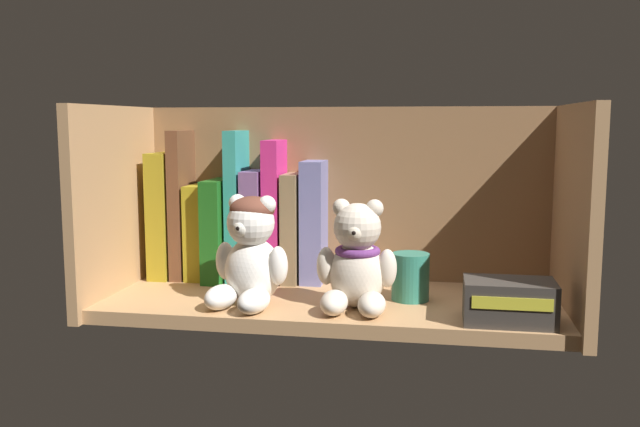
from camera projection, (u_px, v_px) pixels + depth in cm
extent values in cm
cube|color=tan|center=(332.00, 304.00, 101.55)|extent=(66.07, 26.09, 2.00)
cube|color=olive|center=(345.00, 200.00, 112.99)|extent=(68.47, 1.20, 30.45)
cube|color=tan|center=(117.00, 205.00, 105.54)|extent=(1.60, 28.49, 30.45)
cube|color=tan|center=(574.00, 215.00, 93.81)|extent=(1.60, 28.49, 30.45)
cube|color=olive|center=(169.00, 214.00, 115.73)|extent=(3.33, 11.88, 20.94)
cube|color=brown|center=(186.00, 204.00, 114.95)|extent=(2.07, 11.24, 24.62)
cube|color=#9D881A|center=(203.00, 230.00, 115.02)|extent=(3.08, 11.24, 15.67)
cube|color=#1A5919|center=(223.00, 228.00, 114.35)|extent=(3.14, 14.78, 16.68)
cube|color=teal|center=(240.00, 205.00, 113.30)|extent=(2.13, 11.38, 24.60)
cube|color=slate|center=(258.00, 224.00, 113.20)|extent=(3.07, 11.55, 18.16)
cube|color=#CA2574|center=(277.00, 210.00, 112.31)|extent=(2.61, 10.50, 23.12)
cube|color=olive|center=(295.00, 227.00, 112.14)|extent=(2.57, 10.75, 17.74)
cube|color=#6B6DA5|center=(315.00, 221.00, 111.40)|extent=(3.53, 9.40, 19.81)
ellipsoid|color=white|center=(253.00, 271.00, 97.69)|extent=(8.13, 7.46, 9.56)
sphere|color=white|center=(251.00, 223.00, 96.33)|extent=(6.80, 6.80, 6.80)
sphere|color=white|center=(238.00, 203.00, 97.36)|extent=(2.55, 2.55, 2.55)
sphere|color=white|center=(267.00, 205.00, 95.47)|extent=(2.55, 2.55, 2.55)
sphere|color=white|center=(242.00, 228.00, 94.19)|extent=(2.55, 2.55, 2.55)
sphere|color=black|center=(239.00, 228.00, 93.38)|extent=(0.89, 0.89, 0.89)
ellipsoid|color=white|center=(221.00, 297.00, 95.02)|extent=(5.22, 7.10, 3.40)
ellipsoid|color=white|center=(254.00, 301.00, 92.93)|extent=(5.22, 7.10, 3.40)
ellipsoid|color=white|center=(225.00, 261.00, 98.81)|extent=(3.34, 3.34, 5.53)
ellipsoid|color=white|center=(278.00, 266.00, 95.39)|extent=(3.34, 3.34, 5.53)
ellipsoid|color=brown|center=(252.00, 209.00, 96.52)|extent=(6.46, 6.46, 3.74)
ellipsoid|color=beige|center=(357.00, 275.00, 95.67)|extent=(7.94, 7.29, 9.35)
sphere|color=beige|center=(357.00, 227.00, 94.31)|extent=(6.65, 6.65, 6.65)
sphere|color=beige|center=(341.00, 207.00, 94.86)|extent=(2.49, 2.49, 2.49)
sphere|color=beige|center=(375.00, 208.00, 93.98)|extent=(2.49, 2.49, 2.49)
sphere|color=beige|center=(355.00, 232.00, 92.06)|extent=(2.49, 2.49, 2.49)
sphere|color=black|center=(354.00, 233.00, 91.21)|extent=(0.87, 0.87, 0.87)
ellipsoid|color=beige|center=(334.00, 303.00, 92.23)|extent=(3.83, 6.29, 3.32)
ellipsoid|color=beige|center=(372.00, 305.00, 91.26)|extent=(3.83, 6.29, 3.32)
ellipsoid|color=beige|center=(327.00, 266.00, 95.85)|extent=(2.74, 2.74, 5.40)
ellipsoid|color=beige|center=(387.00, 268.00, 94.27)|extent=(2.74, 2.74, 5.40)
torus|color=#6A3277|center=(358.00, 251.00, 95.22)|extent=(6.38, 6.38, 1.20)
cylinder|color=#2D7A66|center=(410.00, 277.00, 99.68)|extent=(5.49, 5.49, 6.96)
cube|color=#38332D|center=(509.00, 302.00, 88.36)|extent=(11.64, 7.39, 5.61)
cube|color=gold|center=(512.00, 304.00, 84.59)|extent=(9.89, 0.16, 1.57)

